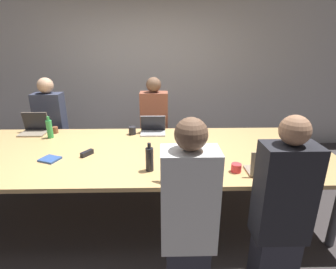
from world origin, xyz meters
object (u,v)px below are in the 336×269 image
Objects in this scene: person_far_center at (154,127)px; laptop_far_left at (35,127)px; laptop_far_center at (153,128)px; laptop_near_midright at (181,171)px; person_near_right at (282,209)px; cup_near_right at (236,168)px; laptop_near_right at (267,167)px; bottle_near_midright at (150,159)px; stapler at (87,153)px; person_far_left at (52,129)px; person_near_midright at (189,216)px; cup_far_left at (55,130)px; cup_far_center at (132,131)px; bottle_far_left at (50,129)px.

person_far_center reaches higher than laptop_far_left.
laptop_far_center is 0.93× the size of laptop_near_midright.
cup_near_right is at bearing -64.49° from person_near_right.
person_near_right is at bearing 85.83° from laptop_near_right.
bottle_near_midright reaches higher than cup_near_right.
stapler is (-1.72, 0.46, -0.04)m from laptop_near_right.
person_far_left is at bearing 158.20° from stapler.
laptop_near_midright is 2.23m from laptop_far_left.
person_near_right is at bearing -174.03° from person_near_midright.
person_far_center is 1.37m from cup_far_left.
cup_far_left is at bearing -160.25° from person_far_center.
laptop_near_right reaches higher than cup_near_right.
laptop_far_center is 3.17× the size of cup_far_center.
bottle_near_midright is at bearing -30.74° from laptop_near_midright.
stapler is at bearing -14.84° from laptop_near_right.
cup_far_center is 1.10× the size of cup_near_right.
cup_near_right is at bearing -54.34° from laptop_far_center.
laptop_far_center is 0.51m from person_far_center.
laptop_far_left is 0.23× the size of person_far_left.
cup_far_center is at bearing 90.94° from stapler.
bottle_far_left reaches higher than cup_near_right.
laptop_far_center is 0.97m from stapler.
laptop_far_center is 0.22× the size of person_far_center.
cup_far_center is 0.38× the size of bottle_near_midright.
bottle_far_left is 0.82× the size of laptop_near_right.
person_far_center reaches higher than laptop_near_midright.
person_near_midright is 17.13× the size of cup_far_left.
cup_far_center is 1.29m from laptop_far_left.
person_far_left is at bearing -43.14° from laptop_near_midright.
bottle_near_midright is 1.05m from laptop_near_right.
person_far_left is 0.65m from bottle_far_left.
cup_near_right is 1.52m from stapler.
bottle_near_midright is 3.20× the size of cup_far_left.
laptop_near_midright is at bearing -86.70° from person_near_midright.
cup_far_center is at bearing -4.08° from laptop_far_left.
laptop_near_midright is 0.53m from cup_near_right.
cup_near_right is (2.34, -1.16, -0.04)m from laptop_far_left.
person_far_center reaches higher than stapler.
person_far_center is 1.62m from laptop_far_left.
person_far_left is at bearing 163.60° from laptop_far_center.
person_far_center is 1.00× the size of person_near_right.
bottle_near_midright is at bearing -35.63° from laptop_far_left.
person_near_right reaches higher than laptop_far_center.
laptop_far_left is at bearing -97.48° from person_far_left.
person_near_midright reaches higher than stapler.
laptop_near_right reaches higher than stapler.
bottle_far_left reaches higher than laptop_near_right.
cup_far_left is at bearing -3.38° from laptop_far_left.
laptop_near_midright is 0.24× the size of person_far_left.
stapler is (-0.95, 0.52, -0.05)m from laptop_near_midright.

